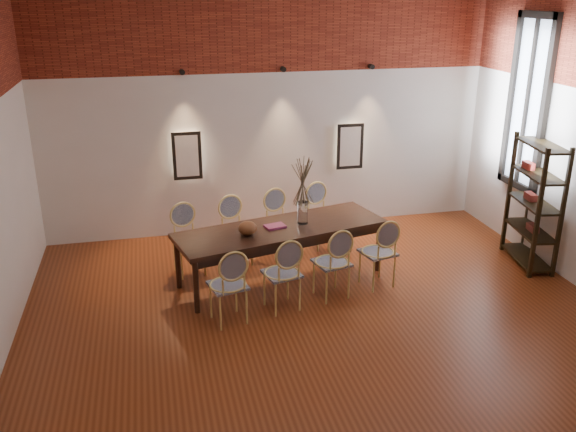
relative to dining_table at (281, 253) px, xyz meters
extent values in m
cube|color=brown|center=(0.25, -1.59, -0.39)|extent=(7.00, 7.00, 0.02)
cube|color=silver|center=(0.25, 1.96, 1.62)|extent=(7.00, 0.10, 4.00)
cube|color=silver|center=(0.25, -5.14, 1.62)|extent=(7.00, 0.10, 4.00)
cube|color=maroon|center=(0.25, 1.89, 2.88)|extent=(7.00, 0.02, 1.50)
cube|color=#FFEAC6|center=(-1.05, 1.86, 0.93)|extent=(0.36, 0.06, 0.66)
cube|color=#FFEAC6|center=(1.55, 1.86, 0.93)|extent=(0.36, 0.06, 0.66)
cylinder|color=black|center=(-1.05, 1.83, 2.17)|extent=(0.08, 0.10, 0.08)
cylinder|color=black|center=(0.45, 1.83, 2.17)|extent=(0.08, 0.10, 0.08)
cylinder|color=black|center=(1.85, 1.83, 2.17)|extent=(0.08, 0.10, 0.08)
cube|color=silver|center=(3.71, 0.41, 1.77)|extent=(0.02, 0.78, 2.38)
cube|color=black|center=(3.69, 0.41, 1.77)|extent=(0.08, 0.90, 2.50)
cube|color=black|center=(3.69, 0.41, 1.77)|extent=(0.06, 0.06, 2.40)
cube|color=#311B11|center=(0.00, 0.00, 0.00)|extent=(2.91, 1.52, 0.75)
cylinder|color=silver|center=(0.31, 0.07, 0.53)|extent=(0.14, 0.14, 0.30)
ellipsoid|color=brown|center=(-0.47, -0.17, 0.46)|extent=(0.24, 0.24, 0.18)
cube|color=#953161|center=(-0.08, 0.00, 0.39)|extent=(0.29, 0.24, 0.03)
camera|label=1|loc=(-1.60, -7.25, 3.31)|focal=38.00mm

